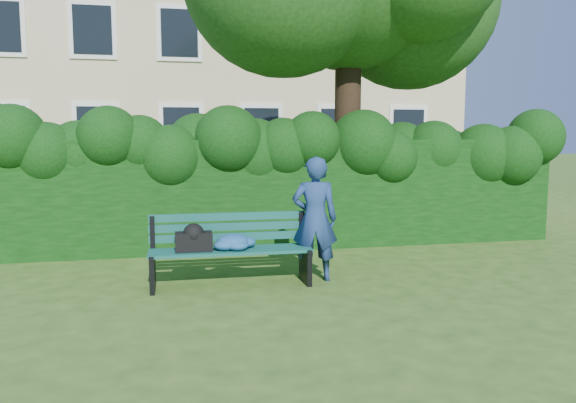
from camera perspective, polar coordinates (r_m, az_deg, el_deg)
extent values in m
plane|color=#325219|center=(7.50, 0.98, -7.77)|extent=(80.00, 80.00, 0.00)
cube|color=tan|center=(21.52, -7.96, 17.82)|extent=(16.00, 8.00, 12.00)
cube|color=white|center=(17.58, -26.70, 6.50)|extent=(1.30, 0.08, 1.60)
cube|color=black|center=(17.55, -26.73, 6.50)|extent=(1.05, 0.04, 1.35)
cube|color=white|center=(17.15, -18.86, 6.87)|extent=(1.30, 0.08, 1.60)
cube|color=black|center=(17.11, -18.87, 6.87)|extent=(1.05, 0.04, 1.35)
cube|color=white|center=(17.05, -10.76, 7.12)|extent=(1.30, 0.08, 1.60)
cube|color=black|center=(17.01, -10.76, 7.12)|extent=(1.05, 0.04, 1.35)
cube|color=white|center=(17.28, -2.72, 7.23)|extent=(1.30, 0.08, 1.60)
cube|color=black|center=(17.24, -2.70, 7.23)|extent=(1.05, 0.04, 1.35)
cube|color=white|center=(17.83, 4.97, 7.20)|extent=(1.30, 0.08, 1.60)
cube|color=black|center=(17.79, 5.01, 7.20)|extent=(1.05, 0.04, 1.35)
cube|color=white|center=(18.68, 12.08, 7.06)|extent=(1.30, 0.08, 1.60)
cube|color=black|center=(18.65, 12.13, 7.06)|extent=(1.05, 0.04, 1.35)
cube|color=white|center=(17.82, -27.20, 15.53)|extent=(1.30, 0.08, 1.60)
cube|color=black|center=(17.78, -27.24, 15.54)|extent=(1.05, 0.04, 1.35)
cube|color=white|center=(17.39, -19.23, 16.13)|extent=(1.30, 0.08, 1.60)
cube|color=black|center=(17.35, -19.25, 16.15)|extent=(1.05, 0.04, 1.35)
cube|color=white|center=(17.29, -10.98, 16.44)|extent=(1.30, 0.08, 1.60)
cube|color=black|center=(17.25, -10.98, 16.46)|extent=(1.05, 0.04, 1.35)
cube|color=white|center=(17.52, -2.77, 16.42)|extent=(1.30, 0.08, 1.60)
cube|color=black|center=(17.48, -2.75, 16.45)|extent=(1.05, 0.04, 1.35)
cube|color=white|center=(18.07, 5.07, 16.11)|extent=(1.30, 0.08, 1.60)
cube|color=black|center=(18.03, 5.11, 16.13)|extent=(1.05, 0.04, 1.35)
cube|color=white|center=(18.91, 12.30, 15.57)|extent=(1.30, 0.08, 1.60)
cube|color=black|center=(18.87, 12.35, 15.59)|extent=(1.05, 0.04, 1.35)
cube|color=black|center=(9.46, -2.05, 0.84)|extent=(10.00, 1.00, 1.80)
cylinder|color=black|center=(9.94, 6.08, 9.30)|extent=(0.45, 0.45, 4.64)
sphere|color=#183E12|center=(11.03, 12.33, 19.16)|extent=(3.13, 3.13, 3.13)
cube|color=#0D4242|center=(6.87, -5.69, -5.30)|extent=(2.01, 0.13, 0.04)
cube|color=#0D4242|center=(6.99, -5.78, -5.10)|extent=(2.01, 0.13, 0.04)
cube|color=#0D4242|center=(7.10, -5.88, -4.90)|extent=(2.01, 0.13, 0.04)
cube|color=#0D4242|center=(7.22, -5.97, -4.71)|extent=(2.01, 0.13, 0.04)
cube|color=#0D4242|center=(7.28, -6.04, -3.58)|extent=(2.01, 0.07, 0.10)
cube|color=#0D4242|center=(7.26, -6.06, -2.56)|extent=(2.01, 0.07, 0.10)
cube|color=#0D4242|center=(7.25, -6.08, -1.53)|extent=(2.01, 0.07, 0.10)
cube|color=black|center=(7.08, -13.59, -7.02)|extent=(0.07, 0.50, 0.44)
cube|color=black|center=(7.24, -13.61, -3.22)|extent=(0.06, 0.06, 0.45)
cube|color=black|center=(6.98, -13.66, -5.36)|extent=(0.07, 0.42, 0.05)
cube|color=black|center=(7.25, 1.78, -6.50)|extent=(0.07, 0.50, 0.44)
cube|color=black|center=(7.41, 1.34, -2.80)|extent=(0.06, 0.06, 0.45)
cube|color=black|center=(7.15, 1.88, -4.87)|extent=(0.07, 0.42, 0.05)
cube|color=white|center=(6.96, -10.38, -4.97)|extent=(0.18, 0.13, 0.02)
cube|color=black|center=(6.99, -9.55, -4.03)|extent=(0.45, 0.24, 0.23)
imported|color=navy|center=(7.25, 2.74, -1.78)|extent=(0.65, 0.50, 1.61)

